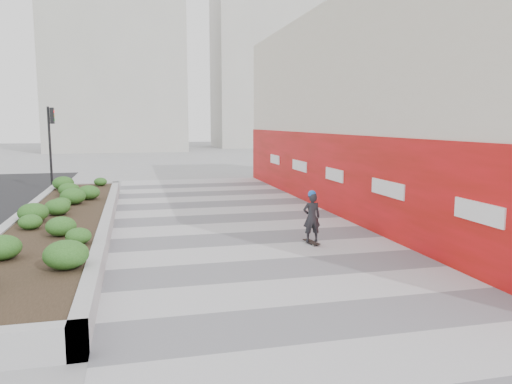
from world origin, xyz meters
TOP-DOWN VIEW (x-y plane):
  - ground at (0.00, 0.00)m, footprint 160.00×160.00m
  - walkway at (0.00, 3.00)m, footprint 8.00×36.00m
  - building at (6.98, 8.98)m, footprint 6.04×24.08m
  - planter at (-5.50, 7.00)m, footprint 3.00×18.00m
  - traffic_signal_near at (-7.23, 17.50)m, footprint 0.33×0.28m
  - distant_bldg_north_l at (-5.00, 55.00)m, footprint 16.00×12.00m
  - distant_bldg_north_r at (15.00, 60.00)m, footprint 14.00×10.00m
  - manhole_cover at (0.50, 3.00)m, footprint 0.44×0.44m
  - skateboarder at (1.56, 3.89)m, footprint 0.52×0.74m

SIDE VIEW (x-z plane):
  - ground at x=0.00m, z-range 0.00..0.00m
  - manhole_cover at x=0.50m, z-range 0.00..0.01m
  - walkway at x=0.00m, z-range 0.00..0.01m
  - planter at x=-5.50m, z-range -0.03..0.87m
  - skateboarder at x=1.56m, z-range 0.01..1.55m
  - traffic_signal_near at x=-7.23m, z-range 0.66..4.86m
  - building at x=6.98m, z-range -0.02..7.98m
  - distant_bldg_north_l at x=-5.00m, z-range 0.00..20.00m
  - distant_bldg_north_r at x=15.00m, z-range 0.00..24.00m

